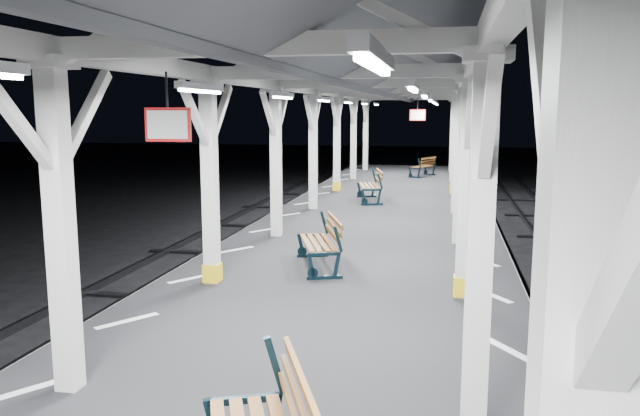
% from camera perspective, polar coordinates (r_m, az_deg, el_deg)
% --- Properties ---
extents(ground, '(120.00, 120.00, 0.00)m').
position_cam_1_polar(ground, '(8.48, -1.40, -17.78)').
color(ground, black).
rests_on(ground, ground).
extents(platform, '(6.00, 50.00, 1.00)m').
position_cam_1_polar(platform, '(8.27, -1.41, -14.68)').
color(platform, black).
rests_on(platform, ground).
extents(hazard_stripes_left, '(1.00, 48.00, 0.01)m').
position_cam_1_polar(hazard_stripes_left, '(8.92, -17.21, -9.83)').
color(hazard_stripes_left, silver).
rests_on(hazard_stripes_left, platform).
extents(hazard_stripes_right, '(1.00, 48.00, 0.01)m').
position_cam_1_polar(hazard_stripes_right, '(7.94, 16.50, -12.15)').
color(hazard_stripes_right, silver).
rests_on(hazard_stripes_right, platform).
extents(canopy, '(5.40, 49.00, 4.65)m').
position_cam_1_polar(canopy, '(7.59, -1.57, 14.62)').
color(canopy, silver).
rests_on(canopy, platform).
extents(bench_mid, '(1.13, 1.80, 0.91)m').
position_cam_1_polar(bench_mid, '(11.22, 0.33, -3.03)').
color(bench_mid, black).
rests_on(bench_mid, platform).
extents(bench_far, '(1.02, 1.89, 0.97)m').
position_cam_1_polar(bench_far, '(19.50, 4.83, 2.14)').
color(bench_far, black).
rests_on(bench_far, platform).
extents(bench_extra, '(1.13, 1.66, 0.85)m').
position_cam_1_polar(bench_extra, '(27.12, 9.53, 3.81)').
color(bench_extra, black).
rests_on(bench_extra, platform).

